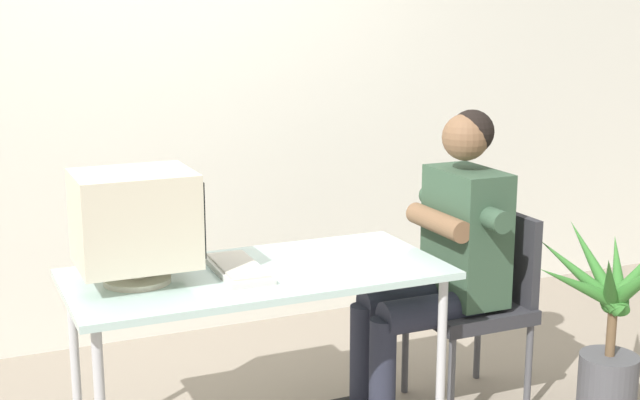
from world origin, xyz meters
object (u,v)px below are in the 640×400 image
at_px(person_seated, 443,253).
at_px(crt_monitor, 136,220).
at_px(desk, 258,285).
at_px(office_chair, 480,295).
at_px(keyboard, 238,268).
at_px(potted_plant, 611,321).

bearing_deg(person_seated, crt_monitor, 179.47).
bearing_deg(desk, office_chair, 1.47).
bearing_deg(keyboard, desk, -8.87).
bearing_deg(desk, keyboard, 171.13).
relative_size(crt_monitor, office_chair, 0.51).
bearing_deg(office_chair, crt_monitor, 179.54).
relative_size(desk, office_chair, 1.69).
relative_size(keyboard, person_seated, 0.32).
xyz_separation_m(person_seated, potted_plant, (0.63, -0.32, -0.29)).
bearing_deg(crt_monitor, potted_plant, -9.95).
xyz_separation_m(crt_monitor, person_seated, (1.28, -0.01, -0.27)).
height_order(keyboard, potted_plant, potted_plant).
xyz_separation_m(office_chair, person_seated, (-0.19, -0.00, 0.21)).
xyz_separation_m(crt_monitor, office_chair, (1.47, -0.01, -0.48)).
bearing_deg(potted_plant, office_chair, 143.71).
distance_m(crt_monitor, potted_plant, 2.02).
distance_m(desk, crt_monitor, 0.53).
bearing_deg(keyboard, office_chair, 0.77).
height_order(desk, potted_plant, potted_plant).
distance_m(keyboard, potted_plant, 1.61).
height_order(crt_monitor, keyboard, crt_monitor).
height_order(desk, person_seated, person_seated).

